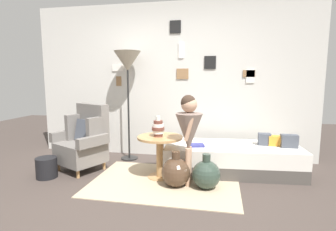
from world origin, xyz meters
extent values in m
plane|color=#423833|center=(0.00, 0.00, 0.00)|extent=(12.00, 12.00, 0.00)
cube|color=beige|center=(0.00, 1.95, 1.30)|extent=(4.80, 0.10, 2.60)
cube|color=white|center=(0.18, 1.90, 1.81)|extent=(0.09, 0.02, 0.25)
cube|color=#B0B0AF|center=(0.18, 1.89, 1.81)|extent=(0.07, 0.01, 0.20)
cube|color=olive|center=(0.21, 1.90, 1.43)|extent=(0.20, 0.02, 0.17)
cube|color=slate|center=(0.21, 1.89, 1.43)|extent=(0.15, 0.01, 0.14)
cube|color=black|center=(0.66, 1.90, 1.61)|extent=(0.19, 0.02, 0.21)
cube|color=gray|center=(0.66, 1.89, 1.61)|extent=(0.15, 0.01, 0.16)
cube|color=white|center=(-0.94, 1.90, 1.53)|extent=(0.20, 0.02, 0.12)
cube|color=silver|center=(-0.94, 1.89, 1.53)|extent=(0.15, 0.01, 0.09)
cube|color=olive|center=(1.28, 1.90, 1.43)|extent=(0.18, 0.02, 0.11)
cube|color=slate|center=(1.28, 1.89, 1.43)|extent=(0.14, 0.01, 0.09)
cube|color=white|center=(1.30, 1.90, 1.38)|extent=(0.13, 0.02, 0.21)
cube|color=#A6A6A6|center=(1.30, 1.89, 1.38)|extent=(0.10, 0.01, 0.16)
cube|color=olive|center=(-0.92, 1.90, 1.30)|extent=(0.09, 0.02, 0.17)
cube|color=gray|center=(-0.92, 1.89, 1.30)|extent=(0.07, 0.01, 0.13)
cube|color=black|center=(0.08, 1.90, 2.19)|extent=(0.18, 0.02, 0.20)
cube|color=silver|center=(0.08, 1.89, 2.19)|extent=(0.14, 0.01, 0.16)
cube|color=tan|center=(0.16, 0.70, 0.01)|extent=(1.90, 1.34, 0.01)
cylinder|color=tan|center=(-1.47, 0.82, 0.06)|extent=(0.04, 0.04, 0.12)
cylinder|color=tan|center=(-1.04, 0.61, 0.06)|extent=(0.04, 0.04, 0.12)
cylinder|color=tan|center=(-1.27, 1.22, 0.06)|extent=(0.04, 0.04, 0.12)
cylinder|color=tan|center=(-0.84, 1.02, 0.06)|extent=(0.04, 0.04, 0.12)
cube|color=slate|center=(-1.15, 0.92, 0.27)|extent=(0.78, 0.77, 0.30)
cube|color=slate|center=(-1.05, 1.13, 0.70)|extent=(0.60, 0.39, 0.55)
cube|color=slate|center=(-1.35, 1.12, 0.61)|extent=(0.21, 0.31, 0.39)
cube|color=slate|center=(-0.88, 0.89, 0.61)|extent=(0.21, 0.31, 0.39)
cube|color=slate|center=(-1.46, 1.04, 0.49)|extent=(0.30, 0.49, 0.14)
cube|color=slate|center=(-0.87, 0.76, 0.49)|extent=(0.30, 0.49, 0.14)
cube|color=#474C56|center=(-1.11, 1.01, 0.58)|extent=(0.40, 0.30, 0.33)
cube|color=#4C4742|center=(1.02, 1.27, 0.09)|extent=(1.96, 0.95, 0.18)
cube|color=silver|center=(1.02, 1.27, 0.29)|extent=(1.96, 0.95, 0.22)
cube|color=#474C56|center=(1.80, 1.29, 0.49)|extent=(0.22, 0.13, 0.18)
cube|color=orange|center=(1.63, 1.36, 0.47)|extent=(0.21, 0.13, 0.14)
cube|color=#474C56|center=(1.48, 1.37, 0.48)|extent=(0.17, 0.12, 0.17)
cylinder|color=tan|center=(0.06, 0.85, 0.01)|extent=(0.34, 0.34, 0.02)
cylinder|color=tan|center=(0.06, 0.85, 0.28)|extent=(0.10, 0.10, 0.53)
cylinder|color=tan|center=(0.06, 0.85, 0.56)|extent=(0.61, 0.61, 0.03)
cylinder|color=brown|center=(0.04, 0.84, 0.60)|extent=(0.12, 0.12, 0.04)
cylinder|color=white|center=(0.04, 0.84, 0.64)|extent=(0.15, 0.15, 0.04)
cylinder|color=brown|center=(0.04, 0.84, 0.69)|extent=(0.17, 0.17, 0.04)
cylinder|color=white|center=(0.04, 0.84, 0.73)|extent=(0.15, 0.15, 0.04)
cylinder|color=brown|center=(0.04, 0.84, 0.77)|extent=(0.12, 0.12, 0.04)
cylinder|color=white|center=(0.04, 0.84, 0.83)|extent=(0.06, 0.06, 0.06)
cylinder|color=black|center=(-0.64, 1.59, 0.01)|extent=(0.28, 0.28, 0.02)
cylinder|color=black|center=(-0.64, 1.59, 0.86)|extent=(0.03, 0.03, 1.69)
cone|color=#9E937F|center=(-0.64, 1.59, 1.62)|extent=(0.43, 0.43, 0.32)
cylinder|color=tan|center=(0.47, 0.62, 0.24)|extent=(0.07, 0.07, 0.49)
cylinder|color=tan|center=(0.47, 0.72, 0.24)|extent=(0.07, 0.07, 0.49)
cone|color=gray|center=(0.47, 0.67, 0.69)|extent=(0.34, 0.34, 0.47)
cylinder|color=gray|center=(0.47, 0.67, 0.84)|extent=(0.17, 0.17, 0.18)
cylinder|color=tan|center=(0.49, 0.55, 0.76)|extent=(0.13, 0.05, 0.31)
cylinder|color=tan|center=(0.49, 0.79, 0.76)|extent=(0.13, 0.05, 0.31)
sphere|color=tan|center=(0.47, 0.67, 1.03)|extent=(0.20, 0.20, 0.20)
sphere|color=#38281E|center=(0.46, 0.67, 1.06)|extent=(0.19, 0.19, 0.19)
cube|color=navy|center=(0.52, 1.10, 0.42)|extent=(0.25, 0.21, 0.03)
sphere|color=#473323|center=(0.32, 0.60, 0.18)|extent=(0.36, 0.36, 0.36)
cylinder|color=#473323|center=(0.32, 0.60, 0.40)|extent=(0.10, 0.10, 0.09)
sphere|color=#2D3D33|center=(0.70, 0.61, 0.18)|extent=(0.35, 0.35, 0.35)
cylinder|color=#2D3D33|center=(0.70, 0.61, 0.39)|extent=(0.10, 0.10, 0.09)
cylinder|color=black|center=(-1.47, 0.55, 0.14)|extent=(0.28, 0.28, 0.28)
camera|label=1|loc=(0.85, -2.55, 1.35)|focal=28.37mm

